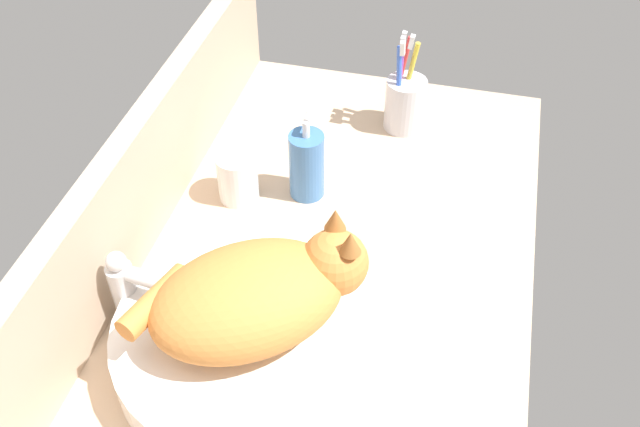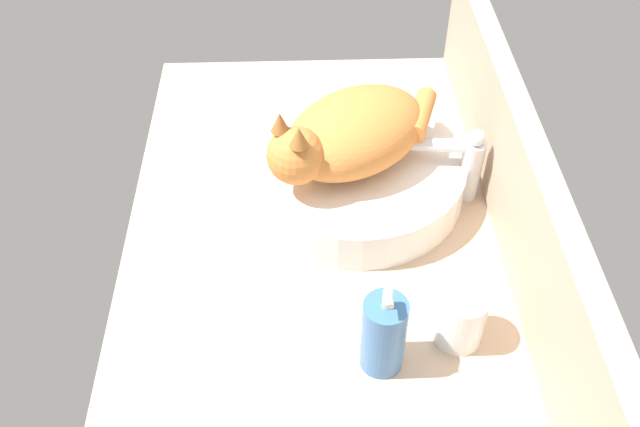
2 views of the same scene
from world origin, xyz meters
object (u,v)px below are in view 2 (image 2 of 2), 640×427
at_px(cat, 349,134).
at_px(soap_dispenser, 383,334).
at_px(water_glass, 460,320).
at_px(sink_basin, 354,174).
at_px(faucet, 465,161).

bearing_deg(cat, soap_dispenser, 4.25).
bearing_deg(water_glass, cat, -155.73).
relative_size(sink_basin, water_glass, 4.29).
bearing_deg(sink_basin, cat, -49.18).
height_order(cat, water_glass, cat).
bearing_deg(sink_basin, soap_dispenser, 2.41).
distance_m(cat, soap_dispenser, 0.34).
xyz_separation_m(faucet, soap_dispenser, (0.32, -0.16, -0.01)).
bearing_deg(sink_basin, water_glass, 21.99).
bearing_deg(cat, faucet, 87.06).
height_order(sink_basin, faucet, faucet).
xyz_separation_m(sink_basin, water_glass, (0.30, 0.12, 0.00)).
bearing_deg(soap_dispenser, water_glass, 108.55).
distance_m(cat, water_glass, 0.34).
xyz_separation_m(sink_basin, faucet, (0.02, 0.18, 0.04)).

